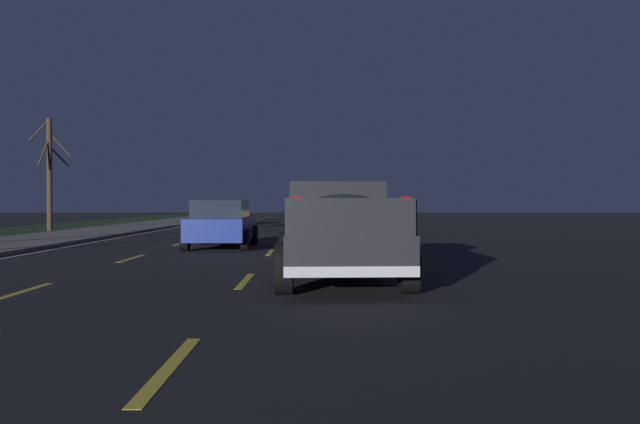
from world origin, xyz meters
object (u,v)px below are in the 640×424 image
(sedan_blue, at_px, (222,224))
(sedan_red, at_px, (322,221))
(sedan_white, at_px, (212,213))
(sedan_tan, at_px, (318,214))
(bare_tree_far, at_px, (50,171))
(pickup_truck, at_px, (338,228))

(sedan_blue, bearing_deg, sedan_red, -50.11)
(sedan_blue, distance_m, sedan_white, 20.91)
(sedan_tan, xyz_separation_m, bare_tree_far, (-7.27, 14.16, 2.35))
(sedan_blue, relative_size, sedan_white, 0.99)
(sedan_blue, bearing_deg, sedan_white, 9.75)
(pickup_truck, bearing_deg, sedan_red, 0.79)
(sedan_blue, bearing_deg, bare_tree_far, 39.70)
(sedan_white, bearing_deg, sedan_red, -159.03)
(sedan_white, distance_m, bare_tree_far, 10.76)
(pickup_truck, xyz_separation_m, sedan_white, (29.60, 7.00, -0.20))
(sedan_blue, xyz_separation_m, sedan_red, (2.76, -3.30, 0.00))
(sedan_red, bearing_deg, bare_tree_far, 53.92)
(pickup_truck, xyz_separation_m, sedan_tan, (29.35, 0.17, -0.20))
(pickup_truck, height_order, bare_tree_far, bare_tree_far)
(sedan_red, bearing_deg, pickup_truck, -179.21)
(sedan_red, bearing_deg, sedan_tan, 0.02)
(sedan_blue, xyz_separation_m, sedan_tan, (20.35, -3.30, 0.00))
(sedan_white, bearing_deg, sedan_blue, -170.25)
(sedan_blue, xyz_separation_m, bare_tree_far, (13.08, 10.86, 2.35))
(pickup_truck, height_order, sedan_white, pickup_truck)
(pickup_truck, bearing_deg, sedan_white, 13.31)
(sedan_tan, bearing_deg, bare_tree_far, 117.18)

